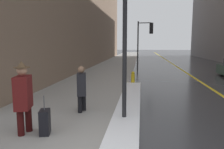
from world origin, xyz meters
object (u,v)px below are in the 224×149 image
object	(u,v)px
pedestrian_in_glasses	(23,95)
fire_hydrant	(133,78)
traffic_light_near	(146,35)
pedestrian_trailing	(82,87)
rolling_suitcase	(45,122)
lamp_post	(125,26)

from	to	relation	value
pedestrian_in_glasses	fire_hydrant	distance (m)	7.24
traffic_light_near	pedestrian_trailing	xyz separation A→B (m)	(-2.18, -12.34, -2.12)
pedestrian_in_glasses	pedestrian_trailing	distance (m)	2.05
traffic_light_near	fire_hydrant	distance (m)	7.82
rolling_suitcase	lamp_post	bearing A→B (deg)	109.45
traffic_light_near	fire_hydrant	bearing A→B (deg)	-90.13
traffic_light_near	rolling_suitcase	size ratio (longest dim) A/B	4.25
pedestrian_trailing	fire_hydrant	size ratio (longest dim) A/B	2.08
fire_hydrant	rolling_suitcase	bearing A→B (deg)	-104.84
pedestrian_in_glasses	pedestrian_trailing	world-z (taller)	pedestrian_in_glasses
lamp_post	pedestrian_trailing	bearing A→B (deg)	156.24
pedestrian_in_glasses	fire_hydrant	world-z (taller)	pedestrian_in_glasses
traffic_light_near	fire_hydrant	size ratio (longest dim) A/B	5.77
lamp_post	pedestrian_in_glasses	world-z (taller)	lamp_post
pedestrian_trailing	rolling_suitcase	bearing A→B (deg)	-27.02
lamp_post	pedestrian_in_glasses	distance (m)	3.07
pedestrian_in_glasses	rolling_suitcase	world-z (taller)	pedestrian_in_glasses
lamp_post	pedestrian_trailing	distance (m)	2.36
pedestrian_in_glasses	pedestrian_trailing	size ratio (longest dim) A/B	1.20
lamp_post	rolling_suitcase	xyz separation A→B (m)	(-1.78, -1.21, -2.31)
pedestrian_in_glasses	rolling_suitcase	bearing A→B (deg)	77.53
pedestrian_in_glasses	fire_hydrant	bearing A→B (deg)	146.63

